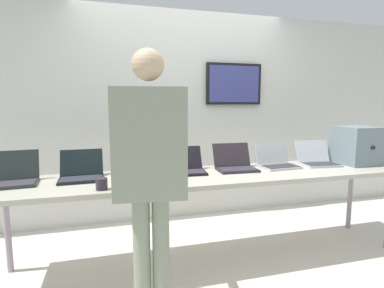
{
  "coord_description": "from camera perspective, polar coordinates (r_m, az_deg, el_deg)",
  "views": [
    {
      "loc": [
        -0.86,
        -2.45,
        1.42
      ],
      "look_at": [
        -0.15,
        0.16,
        1.05
      ],
      "focal_mm": 28.13,
      "sensor_mm": 36.0,
      "label": 1
    }
  ],
  "objects": [
    {
      "name": "workbench",
      "position": [
        2.69,
        4.1,
        -6.66
      ],
      "size": [
        3.65,
        0.7,
        0.8
      ],
      "color": "#ABA797",
      "rests_on": "ground"
    },
    {
      "name": "ground",
      "position": [
        2.97,
        3.95,
        -21.18
      ],
      "size": [
        8.0,
        8.0,
        0.04
      ],
      "primitive_type": "cube",
      "color": "beige"
    },
    {
      "name": "laptop_station_6",
      "position": [
        3.32,
        22.64,
        -2.68
      ],
      "size": [
        0.38,
        0.36,
        0.23
      ],
      "color": "#A9B1B6",
      "rests_on": "workbench"
    },
    {
      "name": "laptop_station_1",
      "position": [
        2.65,
        -20.22,
        -5.11
      ],
      "size": [
        0.36,
        0.35,
        0.23
      ],
      "color": "black",
      "rests_on": "workbench"
    },
    {
      "name": "laptop_station_0",
      "position": [
        2.71,
        -30.51,
        -5.34
      ],
      "size": [
        0.35,
        0.34,
        0.24
      ],
      "color": "#212827",
      "rests_on": "workbench"
    },
    {
      "name": "laptop_station_2",
      "position": [
        2.64,
        -10.78,
        -4.72
      ],
      "size": [
        0.37,
        0.37,
        0.24
      ],
      "color": "#3D3A3C",
      "rests_on": "workbench"
    },
    {
      "name": "laptop_station_4",
      "position": [
        2.86,
        8.14,
        -3.73
      ],
      "size": [
        0.37,
        0.34,
        0.23
      ],
      "color": "#272025",
      "rests_on": "workbench"
    },
    {
      "name": "laptop_station_5",
      "position": [
        3.06,
        15.77,
        -3.19
      ],
      "size": [
        0.38,
        0.31,
        0.24
      ],
      "color": "#AEB6B3",
      "rests_on": "workbench"
    },
    {
      "name": "equipment_box",
      "position": [
        3.53,
        28.85,
        -0.19
      ],
      "size": [
        0.39,
        0.39,
        0.38
      ],
      "color": "slate",
      "rests_on": "workbench"
    },
    {
      "name": "laptop_station_3",
      "position": [
        2.72,
        -1.37,
        -4.32
      ],
      "size": [
        0.37,
        0.36,
        0.22
      ],
      "color": "black",
      "rests_on": "workbench"
    },
    {
      "name": "back_wall",
      "position": [
        3.69,
        -1.45,
        5.26
      ],
      "size": [
        8.0,
        0.11,
        2.5
      ],
      "color": "silver",
      "rests_on": "ground"
    },
    {
      "name": "coffee_mug",
      "position": [
        2.28,
        -16.77,
        -7.27
      ],
      "size": [
        0.08,
        0.08,
        0.08
      ],
      "color": "#2D232D",
      "rests_on": "workbench"
    },
    {
      "name": "person",
      "position": [
        1.88,
        -8.01,
        -3.4
      ],
      "size": [
        0.49,
        0.63,
        1.74
      ],
      "color": "gray",
      "rests_on": "ground"
    }
  ]
}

